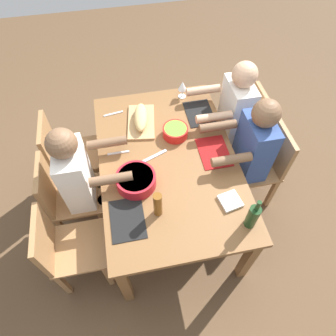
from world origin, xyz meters
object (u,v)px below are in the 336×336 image
chair_far_center (263,162)px  chair_near_center (65,195)px  dining_table (168,166)px  diner_far_center (248,150)px  chair_near_right (65,247)px  beer_bottle (158,204)px  bread_loaf (141,117)px  serving_bowl_salad (175,131)px  chair_far_left (246,126)px  serving_bowl_greens (136,180)px  wine_bottle (253,216)px  napkin_stack (230,201)px  wine_glass (182,86)px  cutting_board (141,122)px  chair_near_left (65,153)px  diner_far_left (231,112)px  diner_near_center (82,177)px

chair_far_center → chair_near_center: 1.70m
dining_table → diner_far_center: diner_far_center is taller
chair_far_center → chair_near_right: bearing=-75.4°
chair_far_center → beer_bottle: size_ratio=3.86×
bread_loaf → chair_near_right: bearing=-38.8°
chair_near_right → chair_near_center: same height
chair_near_right → serving_bowl_salad: bearing=125.4°
chair_far_left → diner_far_center: bearing=-22.5°
chair_far_center → serving_bowl_greens: (0.17, -1.12, 0.31)m
chair_near_center → wine_bottle: size_ratio=2.93×
serving_bowl_salad → napkin_stack: serving_bowl_salad is taller
chair_far_left → wine_glass: 0.73m
serving_bowl_salad → beer_bottle: bearing=-21.5°
cutting_board → wine_glass: size_ratio=2.41×
chair_near_left → chair_far_center: bearing=75.4°
serving_bowl_salad → napkin_stack: bearing=19.6°
chair_far_center → chair_near_right: size_ratio=1.00×
diner_far_left → diner_far_center: bearing=0.0°
chair_far_center → chair_far_left: size_ratio=1.00×
chair_near_center → wine_glass: 1.37m
serving_bowl_greens → beer_bottle: beer_bottle is taller
beer_bottle → napkin_stack: (0.02, 0.51, -0.10)m
chair_far_center → diner_far_left: bearing=-157.5°
diner_far_left → napkin_stack: size_ratio=8.57×
dining_table → chair_far_center: chair_far_center is taller
wine_bottle → chair_far_left: bearing=158.5°
cutting_board → wine_bottle: wine_bottle is taller
cutting_board → beer_bottle: beer_bottle is taller
beer_bottle → dining_table: bearing=160.3°
cutting_board → napkin_stack: size_ratio=2.86×
diner_near_center → wine_bottle: (0.63, 1.09, 0.15)m
serving_bowl_greens → serving_bowl_salad: bearing=137.5°
beer_bottle → serving_bowl_greens: bearing=-156.1°
diner_far_left → wine_glass: 0.49m
chair_far_left → wine_bottle: wine_bottle is taller
serving_bowl_salad → beer_bottle: (0.67, -0.26, 0.06)m
wine_bottle → serving_bowl_salad: bearing=-160.0°
diner_far_center → chair_far_left: diner_far_center is taller
serving_bowl_greens → wine_bottle: 0.84m
chair_far_center → napkin_stack: chair_far_center is taller
chair_near_center → cutting_board: 0.87m
chair_near_left → wine_bottle: wine_bottle is taller
chair_far_left → beer_bottle: (0.88, -1.01, 0.37)m
chair_near_right → chair_near_center: bearing=180.0°
dining_table → beer_bottle: beer_bottle is taller
wine_bottle → napkin_stack: bearing=-158.5°
diner_near_center → diner_far_center: bearing=90.0°
chair_near_center → bread_loaf: 0.89m
chair_near_left → serving_bowl_salad: size_ratio=4.13×
chair_near_center → dining_table: bearing=90.0°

